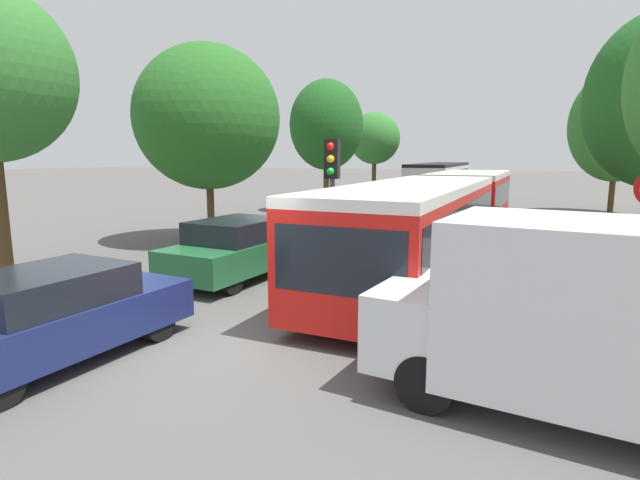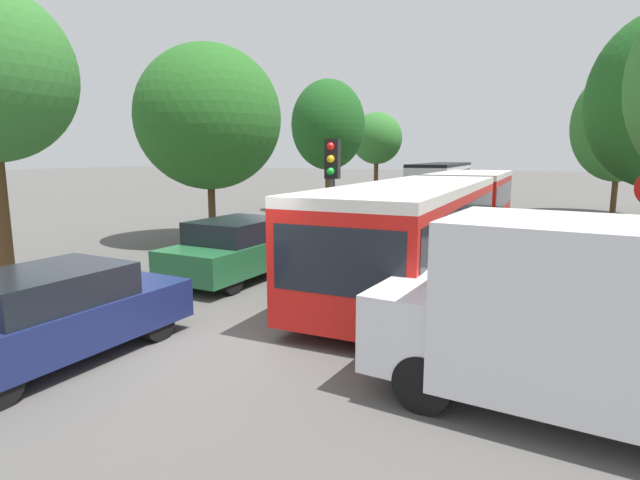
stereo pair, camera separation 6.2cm
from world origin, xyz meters
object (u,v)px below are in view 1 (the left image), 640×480
Objects in this scene: tree_left_mid at (207,118)px; articulated_bus at (443,212)px; city_bus_rear at (439,178)px; queued_car_green at (239,248)px; queued_car_silver at (342,220)px; queued_car_navy at (54,315)px; tree_left_far at (326,127)px; tree_left_distant at (373,140)px; tree_right_far at (618,125)px; traffic_light at (332,179)px; white_van at (613,317)px; queued_car_graphite at (383,205)px.

articulated_bus is at bearing 2.03° from tree_left_mid.
city_bus_rear is 2.66× the size of queued_car_green.
queued_car_navy is at bearing -176.14° from queued_car_silver.
tree_left_far reaches higher than queued_car_navy.
tree_left_distant is (-4.34, 17.00, 3.35)m from queued_car_silver.
tree_left_mid is at bearing -89.40° from tree_left_distant.
queued_car_silver is 16.89m from tree_right_far.
queued_car_silver is at bearing -114.17° from articulated_bus.
city_bus_rear is 18.76m from queued_car_silver.
tree_right_far is at bearing 152.02° from traffic_light.
city_bus_rear is 29.98m from white_van.
city_bus_rear is at bearing 3.16° from queued_car_green.
articulated_bus is 20.94m from city_bus_rear.
tree_left_mid reaches higher than traffic_light.
queued_car_green reaches higher than queued_car_navy.
tree_left_far is (-4.18, -10.34, 3.06)m from city_bus_rear.
queued_car_navy is at bearing 179.22° from city_bus_rear.
articulated_bus is 3.60× the size of queued_car_graphite.
queued_car_green is at bearing -80.13° from tree_left_distant.
queued_car_graphite is at bearing -150.58° from articulated_bus.
tree_left_mid is at bearing 167.97° from city_bus_rear.
queued_car_green is at bearing -117.58° from tree_right_far.
tree_left_distant is 14.70m from tree_right_far.
queued_car_silver is 0.73× the size of tree_left_distant.
tree_right_far is at bearing 159.30° from articulated_bus.
queued_car_navy is 1.21× the size of traffic_light.
city_bus_rear is 30.46m from queued_car_navy.
queued_car_silver is 0.64× the size of tree_left_mid.
city_bus_rear is 5.33m from tree_left_distant.
tree_left_far is at bearing 157.08° from city_bus_rear.
white_van is (7.36, -29.06, -0.20)m from city_bus_rear.
tree_left_distant is at bearing 23.93° from queued_car_graphite.
articulated_bus is 8.55m from queued_car_graphite.
articulated_bus is 3.92× the size of queued_car_navy.
queued_car_green is 1.28× the size of traffic_light.
traffic_light is (-5.26, 4.43, 1.26)m from white_van.
white_van is 1.52× the size of traffic_light.
city_bus_rear is at bearing 78.91° from tree_left_mid.
queued_car_graphite is 0.61× the size of tree_right_far.
queued_car_graphite reaches higher than queued_car_green.
tree_left_far is at bearing 59.82° from queued_car_graphite.
tree_left_distant reaches higher than queued_car_navy.
queued_car_green is 0.59× the size of tree_right_far.
city_bus_rear is 1.66× the size of tree_left_far.
queued_car_navy is 27.04m from tree_right_far.
queued_car_silver is at bearing 26.97° from tree_left_mid.
tree_left_mid reaches higher than queued_car_silver.
articulated_bus reaches higher than queued_car_silver.
tree_left_mid is at bearing -87.07° from articulated_bus.
city_bus_rear is 11.77m from tree_right_far.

